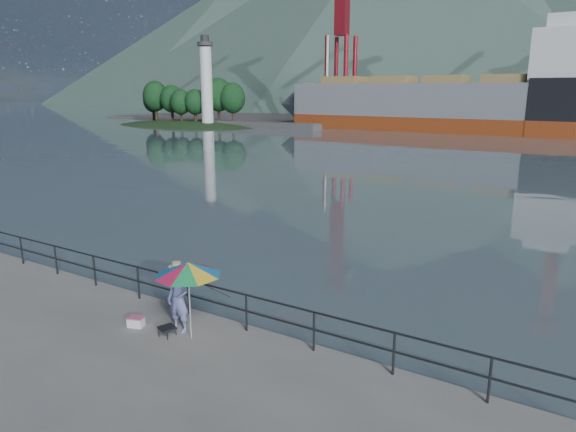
{
  "coord_description": "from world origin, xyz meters",
  "views": [
    {
      "loc": [
        10.4,
        -8.15,
        6.12
      ],
      "look_at": [
        1.6,
        6.0,
        2.0
      ],
      "focal_mm": 32.0,
      "sensor_mm": 36.0,
      "label": 1
    }
  ],
  "objects_px": {
    "cooler_bag": "(136,322)",
    "bulk_carrier": "(460,103)",
    "fisherman": "(178,300)",
    "beach_umbrella": "(188,269)"
  },
  "relations": [
    {
      "from": "cooler_bag",
      "to": "beach_umbrella",
      "type": "bearing_deg",
      "value": -9.59
    },
    {
      "from": "cooler_bag",
      "to": "bulk_carrier",
      "type": "relative_size",
      "value": 0.01
    },
    {
      "from": "fisherman",
      "to": "bulk_carrier",
      "type": "xyz_separation_m",
      "value": [
        -10.86,
        72.21,
        3.28
      ]
    },
    {
      "from": "fisherman",
      "to": "cooler_bag",
      "type": "distance_m",
      "value": 1.45
    },
    {
      "from": "fisherman",
      "to": "beach_umbrella",
      "type": "bearing_deg",
      "value": -21.44
    },
    {
      "from": "fisherman",
      "to": "bulk_carrier",
      "type": "bearing_deg",
      "value": 92.53
    },
    {
      "from": "beach_umbrella",
      "to": "cooler_bag",
      "type": "distance_m",
      "value": 2.44
    },
    {
      "from": "fisherman",
      "to": "cooler_bag",
      "type": "bearing_deg",
      "value": -165.72
    },
    {
      "from": "beach_umbrella",
      "to": "bulk_carrier",
      "type": "relative_size",
      "value": 0.04
    },
    {
      "from": "beach_umbrella",
      "to": "cooler_bag",
      "type": "height_order",
      "value": "beach_umbrella"
    }
  ]
}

